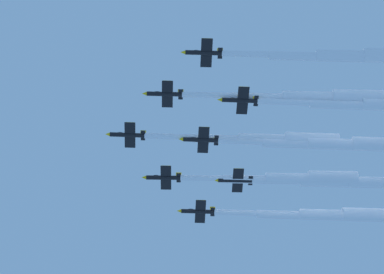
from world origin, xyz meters
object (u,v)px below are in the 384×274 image
object	(u,v)px
jet_port_mid	(333,144)
jet_port_inner	(312,97)
jet_trail_port	(377,182)
jet_port_outer	(324,214)
jet_starboard_mid	(343,56)
jet_starboard_inner	(290,178)
jet_lead	(265,139)

from	to	relation	value
jet_port_mid	jet_port_inner	bearing A→B (deg)	-126.73
jet_port_inner	jet_trail_port	xyz separation A→B (m)	(21.85, 19.50, -2.33)
jet_port_inner	jet_port_outer	distance (m)	35.33
jet_trail_port	jet_starboard_mid	bearing A→B (deg)	-118.67
jet_starboard_inner	jet_port_mid	world-z (taller)	jet_starboard_inner
jet_starboard_inner	jet_trail_port	distance (m)	22.23
jet_starboard_inner	jet_port_outer	distance (m)	16.04
jet_port_mid	jet_trail_port	world-z (taller)	jet_port_mid
jet_port_inner	jet_trail_port	bearing A→B (deg)	41.75
jet_starboard_inner	jet_port_mid	distance (m)	14.58
jet_starboard_inner	jet_port_mid	size ratio (longest dim) A/B	0.97
jet_lead	jet_trail_port	xyz separation A→B (m)	(30.44, 5.94, -1.89)
jet_lead	jet_port_inner	size ratio (longest dim) A/B	0.96
jet_port_inner	jet_port_mid	xyz separation A→B (m)	(8.05, 10.78, -2.05)
jet_port_mid	jet_port_outer	xyz separation A→B (m)	(3.89, 22.46, 2.25)
jet_port_inner	jet_port_mid	size ratio (longest dim) A/B	1.08
jet_port_inner	jet_starboard_inner	world-z (taller)	jet_port_inner
jet_starboard_inner	jet_trail_port	world-z (taller)	jet_starboard_inner
jet_lead	jet_port_inner	distance (m)	16.06
jet_port_outer	jet_trail_port	bearing A→B (deg)	-54.19
jet_starboard_inner	jet_starboard_mid	size ratio (longest dim) A/B	0.97
jet_starboard_mid	jet_lead	bearing A→B (deg)	116.90
jet_starboard_mid	jet_port_mid	bearing A→B (deg)	81.25
jet_starboard_inner	jet_port_mid	xyz separation A→B (m)	(8.17, -12.08, -0.25)
jet_port_inner	jet_port_outer	world-z (taller)	jet_port_outer
jet_starboard_inner	jet_starboard_mid	bearing A→B (deg)	-82.50
jet_lead	jet_starboard_mid	xyz separation A→B (m)	(13.09, -25.80, -0.03)
jet_port_inner	jet_trail_port	size ratio (longest dim) A/B	1.00
jet_port_mid	jet_trail_port	size ratio (longest dim) A/B	0.93
jet_starboard_mid	jet_trail_port	world-z (taller)	jet_starboard_mid
jet_port_mid	jet_starboard_mid	size ratio (longest dim) A/B	1.00
jet_starboard_inner	jet_starboard_mid	world-z (taller)	jet_starboard_mid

